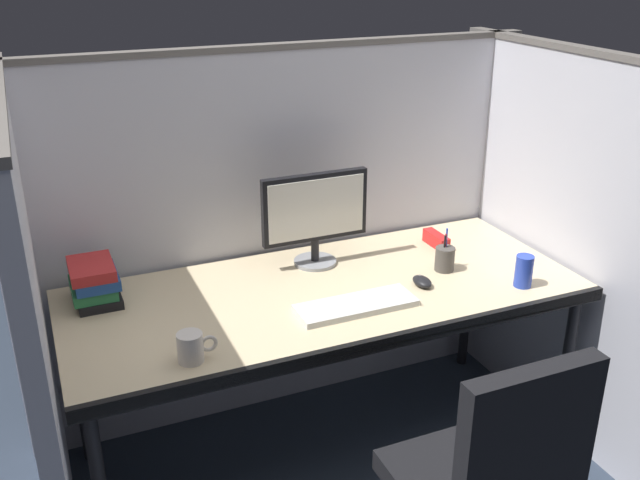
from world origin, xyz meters
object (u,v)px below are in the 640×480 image
at_px(red_stapler, 436,240).
at_px(coffee_mug, 191,347).
at_px(book_stack, 94,282).
at_px(desk, 327,303).
at_px(computer_mouse, 422,281).
at_px(soda_can, 524,271).
at_px(monitor_center, 315,213).
at_px(pen_cup, 445,259).
at_px(keyboard_main, 356,305).

xyz_separation_m(red_stapler, coffee_mug, (-1.16, -0.47, 0.02)).
relative_size(book_stack, coffee_mug, 1.73).
xyz_separation_m(red_stapler, book_stack, (-1.38, 0.05, 0.05)).
xyz_separation_m(desk, book_stack, (-0.79, 0.25, 0.12)).
distance_m(computer_mouse, book_stack, 1.19).
height_order(desk, book_stack, book_stack).
height_order(soda_can, book_stack, book_stack).
relative_size(desk, red_stapler, 12.67).
bearing_deg(desk, monitor_center, 77.00).
height_order(red_stapler, coffee_mug, coffee_mug).
height_order(computer_mouse, coffee_mug, coffee_mug).
relative_size(computer_mouse, red_stapler, 0.64).
bearing_deg(red_stapler, soda_can, -77.91).
bearing_deg(red_stapler, computer_mouse, -129.37).
distance_m(computer_mouse, red_stapler, 0.39).
height_order(pen_cup, coffee_mug, pen_cup).
distance_m(book_stack, coffee_mug, 0.56).
height_order(red_stapler, book_stack, book_stack).
distance_m(monitor_center, coffee_mug, 0.82).
distance_m(desk, monitor_center, 0.36).
bearing_deg(coffee_mug, desk, 25.19).
bearing_deg(book_stack, desk, -17.68).
height_order(monitor_center, pen_cup, monitor_center).
xyz_separation_m(desk, soda_can, (0.69, -0.25, 0.11)).
xyz_separation_m(keyboard_main, book_stack, (-0.83, 0.41, 0.06)).
xyz_separation_m(keyboard_main, soda_can, (0.65, -0.09, 0.05)).
distance_m(monitor_center, computer_mouse, 0.49).
xyz_separation_m(monitor_center, coffee_mug, (-0.62, -0.51, -0.17)).
bearing_deg(book_stack, monitor_center, -0.76).
xyz_separation_m(red_stapler, pen_cup, (-0.10, -0.22, 0.02)).
bearing_deg(pen_cup, soda_can, -50.50).
relative_size(soda_can, book_stack, 0.56).
xyz_separation_m(soda_can, coffee_mug, (-1.26, -0.02, -0.01)).
bearing_deg(red_stapler, monitor_center, 175.88).
bearing_deg(pen_cup, desk, 178.34).
xyz_separation_m(pen_cup, coffee_mug, (-1.06, -0.25, -0.00)).
relative_size(pen_cup, coffee_mug, 1.35).
bearing_deg(book_stack, keyboard_main, -26.40).
bearing_deg(book_stack, soda_can, -18.70).
bearing_deg(book_stack, pen_cup, -11.69).
relative_size(computer_mouse, soda_can, 0.79).
xyz_separation_m(keyboard_main, pen_cup, (0.45, 0.15, 0.04)).
xyz_separation_m(book_stack, coffee_mug, (0.22, -0.52, -0.03)).
bearing_deg(monitor_center, red_stapler, -4.12).
bearing_deg(keyboard_main, red_stapler, 33.32).
bearing_deg(coffee_mug, soda_can, 0.83).
bearing_deg(red_stapler, pen_cup, -114.14).
height_order(monitor_center, coffee_mug, monitor_center).
bearing_deg(desk, computer_mouse, -16.03).
height_order(monitor_center, soda_can, monitor_center).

